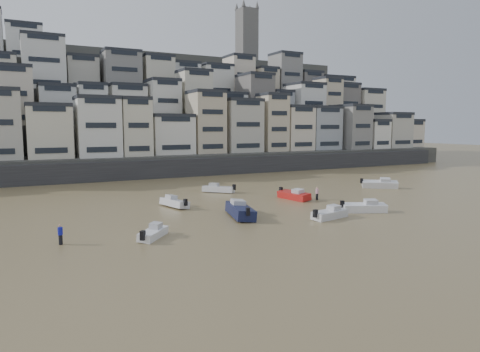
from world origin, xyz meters
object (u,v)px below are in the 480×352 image
boat_e (294,194)px  person_blue (60,234)px  boat_f (174,202)px  person_pink (317,193)px  boat_g (380,183)px  boat_h (218,188)px  boat_a (330,212)px  boat_j (153,232)px  boat_b (364,206)px  boat_c (240,208)px

boat_e → person_blue: (-30.12, -9.57, 0.12)m
boat_f → person_blue: bearing=115.7°
boat_e → person_pink: person_pink is taller
boat_g → boat_h: boat_g is taller
boat_h → boat_a: boat_h is taller
boat_a → person_blue: bearing=162.6°
boat_j → boat_a: bearing=-51.6°
boat_j → boat_b: bearing=-48.9°
boat_j → boat_h: 26.78m
boat_c → boat_b: 14.60m
person_pink → boat_g: bearing=14.6°
boat_c → boat_b: bearing=-93.7°
boat_g → boat_b: (-15.96, -13.39, -0.07)m
boat_g → person_blue: (-48.40, -12.03, 0.05)m
boat_g → boat_a: (-21.75, -14.32, -0.13)m
boat_f → person_blue: size_ratio=2.90×
boat_h → boat_b: boat_b is taller
boat_h → person_pink: (9.22, -11.93, 0.16)m
boat_g → person_pink: size_ratio=3.44×
boat_a → person_pink: person_pink is taller
boat_g → person_pink: (-15.60, -4.06, 0.05)m
boat_c → boat_j: size_ratio=1.60×
boat_e → boat_f: bearing=-106.8°
boat_j → person_pink: person_pink is taller
boat_g → boat_f: size_ratio=1.19×
boat_f → boat_j: size_ratio=1.17×
boat_h → boat_b: 23.03m
boat_h → person_blue: size_ratio=3.01×
boat_c → boat_h: bearing=-3.4°
person_pink → boat_f: bearing=169.0°
boat_a → boat_f: bearing=120.0°
boat_f → boat_b: size_ratio=0.92×
boat_j → boat_a: 19.17m
boat_b → person_blue: size_ratio=3.14×
boat_a → person_blue: 26.74m
boat_f → boat_b: boat_b is taller
boat_f → boat_a: size_ratio=1.00×
boat_f → boat_g: bearing=-103.7°
boat_a → person_blue: person_blue is taller
boat_h → boat_b: (8.86, -21.26, 0.03)m
boat_f → boat_e: (16.22, -2.07, 0.07)m
boat_g → boat_b: 20.84m
boat_h → boat_a: size_ratio=1.04×
boat_b → person_blue: (-32.44, 1.37, 0.12)m
boat_g → boat_a: boat_g is taller
boat_g → boat_j: boat_g is taller
boat_e → boat_c: bearing=-69.7°
boat_f → boat_b: bearing=-139.4°
boat_c → boat_a: 9.69m
boat_b → person_pink: person_pink is taller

